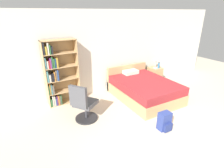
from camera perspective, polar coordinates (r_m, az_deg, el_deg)
ground_plane at (r=4.06m, az=22.38°, el=-17.91°), size 14.00×14.00×0.00m
wall_back at (r=5.78m, az=-0.93°, el=10.33°), size 9.00×0.06×2.60m
bookshelf at (r=5.09m, az=-17.45°, el=3.12°), size 0.91×0.31×1.86m
bed at (r=5.55m, az=10.16°, el=-1.49°), size 1.54×2.05×0.82m
office_chair at (r=4.29m, az=-9.25°, el=-6.78°), size 0.72×0.70×1.00m
nightstand at (r=6.80m, az=13.73°, el=2.82°), size 0.41×0.46×0.60m
table_lamp at (r=6.58m, az=14.24°, el=7.84°), size 0.22×0.22×0.44m
water_bottle at (r=6.64m, az=15.01°, el=5.90°), size 0.07×0.07×0.23m
backpack_blue at (r=4.25m, az=16.81°, el=-11.67°), size 0.28×0.26×0.43m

